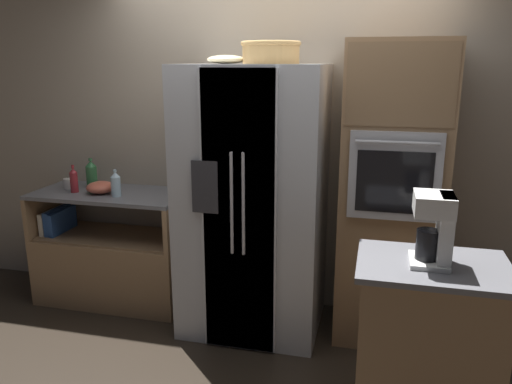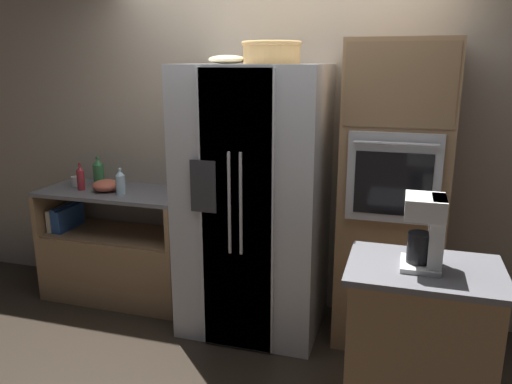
% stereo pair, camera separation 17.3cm
% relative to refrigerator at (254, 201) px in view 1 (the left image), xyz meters
% --- Properties ---
extents(ground_plane, '(20.00, 20.00, 0.00)m').
position_rel_refrigerator_xyz_m(ground_plane, '(0.08, -0.04, -0.94)').
color(ground_plane, black).
extents(wall_back, '(12.00, 0.06, 2.80)m').
position_rel_refrigerator_xyz_m(wall_back, '(0.08, 0.43, 0.46)').
color(wall_back, tan).
rests_on(wall_back, ground_plane).
extents(counter_left, '(1.20, 0.57, 0.91)m').
position_rel_refrigerator_xyz_m(counter_left, '(-1.20, 0.11, -0.62)').
color(counter_left, '#93704C').
rests_on(counter_left, ground_plane).
extents(refrigerator, '(0.97, 0.82, 1.88)m').
position_rel_refrigerator_xyz_m(refrigerator, '(0.00, 0.00, 0.00)').
color(refrigerator, silver).
rests_on(refrigerator, ground_plane).
extents(wall_oven, '(0.67, 0.66, 2.04)m').
position_rel_refrigerator_xyz_m(wall_oven, '(0.94, 0.10, 0.08)').
color(wall_oven, '#93704C').
rests_on(wall_oven, ground_plane).
extents(island_counter, '(0.73, 0.54, 0.95)m').
position_rel_refrigerator_xyz_m(island_counter, '(1.13, -0.88, -0.47)').
color(island_counter, '#93704C').
rests_on(island_counter, ground_plane).
extents(wicker_basket, '(0.40, 0.40, 0.14)m').
position_rel_refrigerator_xyz_m(wicker_basket, '(0.11, 0.02, 1.02)').
color(wicker_basket, tan).
rests_on(wicker_basket, refrigerator).
extents(fruit_bowl, '(0.25, 0.25, 0.06)m').
position_rel_refrigerator_xyz_m(fruit_bowl, '(-0.19, 0.00, 0.97)').
color(fruit_bowl, beige).
rests_on(fruit_bowl, refrigerator).
extents(bottle_tall, '(0.07, 0.07, 0.21)m').
position_rel_refrigerator_xyz_m(bottle_tall, '(-1.08, 0.01, 0.06)').
color(bottle_tall, silver).
rests_on(bottle_tall, counter_left).
extents(bottle_short, '(0.06, 0.06, 0.22)m').
position_rel_refrigerator_xyz_m(bottle_short, '(-1.46, 0.05, 0.06)').
color(bottle_short, maroon).
rests_on(bottle_short, counter_left).
extents(bottle_wide, '(0.09, 0.09, 0.24)m').
position_rel_refrigerator_xyz_m(bottle_wide, '(-1.41, 0.22, 0.08)').
color(bottle_wide, '#33723F').
rests_on(bottle_wide, counter_left).
extents(mug, '(0.11, 0.08, 0.08)m').
position_rel_refrigerator_xyz_m(mug, '(-1.57, 0.14, 0.01)').
color(mug, silver).
rests_on(mug, counter_left).
extents(mixing_bowl, '(0.22, 0.22, 0.09)m').
position_rel_refrigerator_xyz_m(mixing_bowl, '(-1.24, 0.07, 0.01)').
color(mixing_bowl, '#DB664C').
rests_on(mixing_bowl, counter_left).
extents(coffee_maker, '(0.18, 0.22, 0.35)m').
position_rel_refrigerator_xyz_m(coffee_maker, '(1.12, -0.89, 0.20)').
color(coffee_maker, white).
rests_on(coffee_maker, island_counter).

